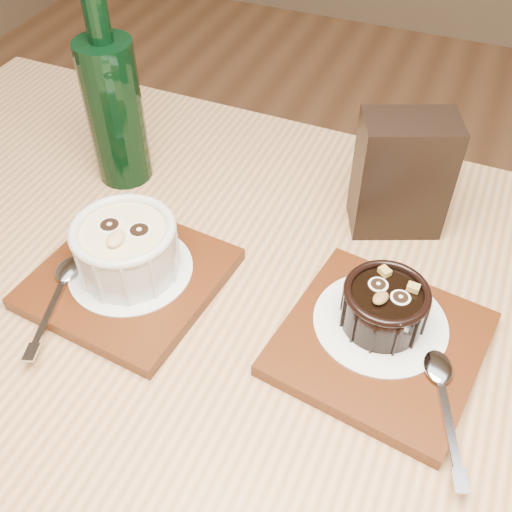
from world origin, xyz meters
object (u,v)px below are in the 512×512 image
at_px(table, 251,408).
at_px(tray_left, 129,278).
at_px(ramekin_white, 126,246).
at_px(tray_right, 380,343).
at_px(ramekin_dark, 384,305).
at_px(green_bottle, 114,107).
at_px(condiment_stand, 402,175).

distance_m(table, tray_left, 0.19).
height_order(ramekin_white, tray_right, ramekin_white).
relative_size(tray_left, ramekin_dark, 2.21).
bearing_deg(tray_right, green_bottle, 158.60).
bearing_deg(condiment_stand, table, -108.14).
relative_size(table, tray_right, 6.73).
bearing_deg(condiment_stand, ramekin_dark, -81.10).
height_order(table, tray_right, tray_right).
distance_m(table, condiment_stand, 0.30).
distance_m(table, tray_right, 0.16).
distance_m(ramekin_white, tray_right, 0.27).
bearing_deg(condiment_stand, ramekin_white, -140.21).
xyz_separation_m(ramekin_dark, green_bottle, (-0.36, 0.13, 0.05)).
distance_m(tray_left, ramekin_dark, 0.27).
xyz_separation_m(tray_left, ramekin_white, (0.00, 0.01, 0.04)).
bearing_deg(green_bottle, ramekin_white, -56.80).
bearing_deg(tray_left, tray_right, 3.93).
xyz_separation_m(condiment_stand, green_bottle, (-0.34, -0.04, 0.03)).
distance_m(table, ramekin_dark, 0.19).
bearing_deg(ramekin_dark, ramekin_white, -154.20).
relative_size(ramekin_dark, green_bottle, 0.33).
bearing_deg(tray_left, ramekin_dark, 8.02).
distance_m(ramekin_dark, green_bottle, 0.39).
xyz_separation_m(tray_right, ramekin_dark, (-0.01, 0.02, 0.03)).
distance_m(condiment_stand, green_bottle, 0.34).
height_order(table, tray_left, tray_left).
height_order(condiment_stand, green_bottle, green_bottle).
height_order(table, condiment_stand, condiment_stand).
distance_m(ramekin_white, condiment_stand, 0.31).
relative_size(tray_left, ramekin_white, 1.69).
xyz_separation_m(ramekin_white, green_bottle, (-0.10, 0.16, 0.05)).
height_order(tray_left, condiment_stand, condiment_stand).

